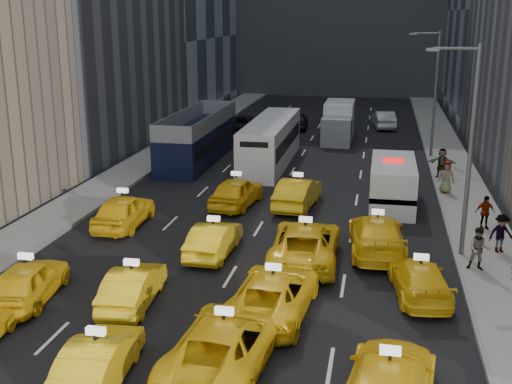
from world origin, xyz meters
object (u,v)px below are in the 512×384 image
at_px(nypd_van, 393,184).
at_px(double_decker, 198,137).
at_px(box_truck, 339,122).
at_px(city_bus, 271,142).

relative_size(nypd_van, double_decker, 0.52).
height_order(double_decker, box_truck, double_decker).
distance_m(nypd_van, double_decker, 15.87).
xyz_separation_m(double_decker, box_truck, (9.19, 9.58, -0.21)).
bearing_deg(box_truck, city_bus, -114.69).
xyz_separation_m(nypd_van, double_decker, (-13.40, 8.50, 0.53)).
bearing_deg(double_decker, nypd_van, -40.28).
distance_m(city_bus, box_truck, 10.29).
xyz_separation_m(double_decker, city_bus, (5.19, 0.09, -0.19)).
bearing_deg(nypd_van, double_decker, 154.98).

